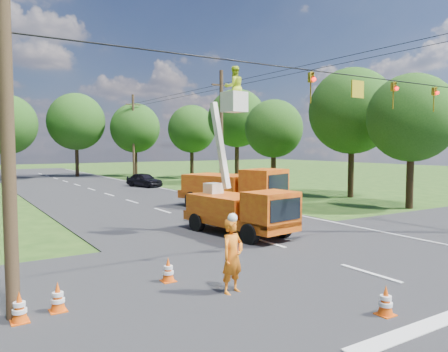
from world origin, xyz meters
TOP-DOWN VIEW (x-y plane):
  - ground at (0.00, 20.00)m, footprint 140.00×140.00m
  - road_main at (0.00, 20.00)m, footprint 12.00×100.00m
  - road_cross at (0.00, 2.00)m, footprint 56.00×10.00m
  - edge_line at (5.60, 20.00)m, footprint 0.12×90.00m
  - bucket_truck at (-0.01, 6.88)m, footprint 2.77×5.67m
  - second_truck at (4.09, 13.42)m, footprint 4.54×7.15m
  - ground_worker at (-4.43, 0.82)m, footprint 0.82×0.65m
  - distant_car at (4.90, 29.86)m, footprint 2.64×4.24m
  - traffic_cone_0 at (-2.34, -2.32)m, footprint 0.38×0.38m
  - traffic_cone_2 at (0.66, 6.86)m, footprint 0.38×0.38m
  - traffic_cone_3 at (-5.45, 2.57)m, footprint 0.38×0.38m
  - traffic_cone_4 at (-8.57, 1.91)m, footprint 0.38×0.38m
  - traffic_cone_5 at (-9.42, 1.69)m, footprint 0.38×0.38m
  - traffic_cone_6 at (4.07, 17.62)m, footprint 0.38×0.38m
  - pole_right_mid at (8.50, 22.00)m, footprint 1.80×0.30m
  - pole_right_far at (8.50, 42.00)m, footprint 1.80×0.30m
  - pole_left at (-9.50, 2.00)m, footprint 0.30×0.30m
  - signal_span at (2.23, 1.99)m, footprint 18.00×0.29m
  - tree_right_a at (13.50, 8.00)m, footprint 5.40×5.40m
  - tree_right_b at (15.00, 14.00)m, footprint 6.40×6.40m
  - tree_right_c at (13.20, 21.00)m, footprint 5.00×5.00m
  - tree_right_d at (14.80, 29.00)m, footprint 6.00×6.00m
  - tree_right_e at (13.80, 37.00)m, footprint 5.60×5.60m
  - tree_far_a at (-5.00, 45.00)m, footprint 6.60×6.60m
  - tree_far_b at (3.00, 47.00)m, footprint 7.00×7.00m
  - tree_far_c at (9.50, 44.00)m, footprint 6.20×6.20m

SIDE VIEW (x-z plane):
  - ground at x=0.00m, z-range 0.00..0.00m
  - road_main at x=0.00m, z-range -0.03..0.03m
  - road_cross at x=0.00m, z-range -0.04..0.04m
  - edge_line at x=5.60m, z-range -0.01..0.01m
  - traffic_cone_0 at x=-2.34m, z-range 0.00..0.71m
  - traffic_cone_2 at x=0.66m, z-range 0.00..0.71m
  - traffic_cone_3 at x=-5.45m, z-range 0.00..0.71m
  - traffic_cone_4 at x=-8.57m, z-range 0.00..0.71m
  - traffic_cone_5 at x=-9.42m, z-range 0.00..0.71m
  - traffic_cone_6 at x=4.07m, z-range 0.00..0.71m
  - distant_car at x=4.90m, z-range 0.00..1.35m
  - ground_worker at x=-4.43m, z-range 0.00..1.98m
  - second_truck at x=4.09m, z-range 0.05..2.57m
  - bucket_truck at x=-0.01m, z-range -2.03..5.26m
  - pole_left at x=-9.50m, z-range 0.00..9.00m
  - pole_right_mid at x=8.50m, z-range 0.11..10.11m
  - pole_right_far at x=8.50m, z-range 0.11..10.11m
  - tree_right_c at x=13.20m, z-range 1.40..9.23m
  - tree_right_a at x=13.50m, z-range 1.42..9.70m
  - tree_right_e at x=13.80m, z-range 1.50..10.12m
  - signal_span at x=2.23m, z-range 5.34..6.41m
  - tree_far_c at x=9.50m, z-range 1.47..10.65m
  - tree_far_a at x=-5.00m, z-range 1.44..10.94m
  - tree_right_b at x=15.00m, z-range 1.61..11.26m
  - tree_right_d at x=14.80m, z-range 1.83..11.53m
  - tree_far_b at x=3.00m, z-range 1.65..11.97m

